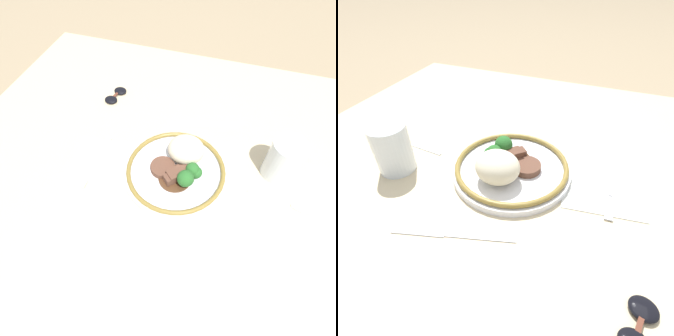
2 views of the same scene
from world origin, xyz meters
TOP-DOWN VIEW (x-y plane):
  - ground_plane at (0.00, 0.00)m, footprint 8.00×8.00m
  - dining_table at (0.00, 0.00)m, footprint 1.27×1.16m
  - napkin at (-0.18, 0.00)m, footprint 0.19×0.16m
  - plate at (0.03, 0.02)m, footprint 0.27×0.27m
  - juice_glass at (0.28, 0.10)m, footprint 0.08×0.08m
  - fork at (-0.20, 0.01)m, footprint 0.02×0.18m
  - knife at (0.07, 0.23)m, footprint 0.23×0.07m
  - spoon at (0.33, 0.01)m, footprint 0.16×0.03m
  - sunglasses at (-0.26, 0.26)m, footprint 0.06×0.10m

SIDE VIEW (x-z plane):
  - ground_plane at x=0.00m, z-range 0.00..0.00m
  - dining_table at x=0.00m, z-range 0.00..0.03m
  - napkin at x=-0.18m, z-range 0.03..0.04m
  - knife at x=0.07m, z-range 0.03..0.04m
  - spoon at x=0.33m, z-range 0.03..0.04m
  - fork at x=-0.20m, z-range 0.04..0.04m
  - sunglasses at x=-0.26m, z-range 0.03..0.05m
  - plate at x=0.03m, z-range 0.01..0.10m
  - juice_glass at x=0.28m, z-range 0.03..0.14m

